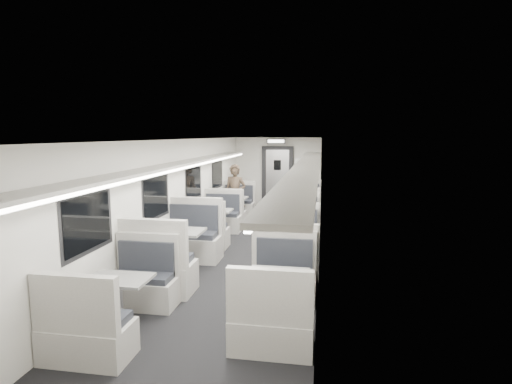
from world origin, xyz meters
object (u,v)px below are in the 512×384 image
(booth_left_b, at_px, (214,224))
(passenger, at_px, (235,195))
(booth_left_d, at_px, (120,303))
(booth_right_d, at_px, (278,297))
(vestibule_door, at_px, (277,177))
(booth_right_c, at_px, (290,252))
(booth_left_c, at_px, (177,252))
(booth_right_a, at_px, (302,209))
(exit_sign, at_px, (276,141))
(booth_left_a, at_px, (233,208))
(booth_right_b, at_px, (297,227))

(booth_left_b, bearing_deg, passenger, 81.79)
(booth_left_d, relative_size, booth_right_d, 1.00)
(booth_left_d, distance_m, vestibule_door, 9.39)
(booth_right_c, height_order, vestibule_door, vestibule_door)
(booth_left_c, bearing_deg, booth_right_a, 67.35)
(booth_right_a, bearing_deg, exit_sign, 117.15)
(booth_left_a, height_order, exit_sign, exit_sign)
(booth_left_b, relative_size, booth_right_b, 1.03)
(vestibule_door, bearing_deg, booth_left_d, -96.13)
(booth_left_d, bearing_deg, booth_right_a, 73.78)
(booth_left_d, bearing_deg, booth_right_c, 51.23)
(booth_left_a, distance_m, passenger, 0.86)
(booth_right_b, height_order, exit_sign, exit_sign)
(booth_right_d, xyz_separation_m, vestibule_door, (-1.00, 8.79, 0.69))
(booth_right_a, relative_size, booth_right_d, 1.07)
(passenger, bearing_deg, booth_left_b, -90.01)
(booth_left_c, relative_size, passenger, 1.36)
(booth_left_c, relative_size, exit_sign, 3.73)
(booth_left_a, height_order, booth_right_d, booth_left_a)
(booth_left_d, height_order, booth_right_b, booth_right_b)
(booth_left_b, relative_size, booth_left_c, 0.88)
(booth_left_b, xyz_separation_m, booth_right_d, (2.00, -4.08, -0.01))
(vestibule_door, bearing_deg, booth_left_a, -110.82)
(booth_left_d, height_order, booth_right_a, booth_right_a)
(booth_right_c, relative_size, exit_sign, 3.43)
(booth_right_a, bearing_deg, booth_right_d, -90.00)
(booth_right_a, relative_size, booth_right_c, 0.99)
(booth_left_b, height_order, booth_left_d, booth_left_b)
(booth_right_a, bearing_deg, passenger, -154.28)
(booth_right_d, xyz_separation_m, exit_sign, (-1.00, 8.30, 1.93))
(booth_left_d, height_order, exit_sign, exit_sign)
(booth_left_b, distance_m, booth_left_d, 4.60)
(booth_left_b, bearing_deg, booth_right_c, -46.56)
(vestibule_door, relative_size, exit_sign, 3.39)
(booth_left_c, relative_size, booth_right_b, 1.17)
(booth_left_d, bearing_deg, booth_left_b, 90.00)
(booth_left_d, bearing_deg, booth_left_c, 90.00)
(booth_left_b, relative_size, booth_right_c, 0.95)
(booth_left_c, relative_size, booth_right_d, 1.18)
(booth_left_b, xyz_separation_m, exit_sign, (1.00, 4.22, 1.92))
(booth_right_a, height_order, booth_right_c, booth_right_c)
(exit_sign, bearing_deg, booth_left_d, -96.46)
(booth_left_d, relative_size, vestibule_door, 0.94)
(passenger, bearing_deg, booth_left_a, 114.99)
(passenger, bearing_deg, vestibule_door, 84.64)
(booth_right_c, height_order, passenger, passenger)
(booth_right_c, relative_size, vestibule_door, 1.01)
(booth_left_a, xyz_separation_m, vestibule_door, (1.00, 2.63, 0.68))
(booth_right_b, xyz_separation_m, passenger, (-1.80, 1.37, 0.50))
(booth_left_a, relative_size, booth_left_d, 1.01)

